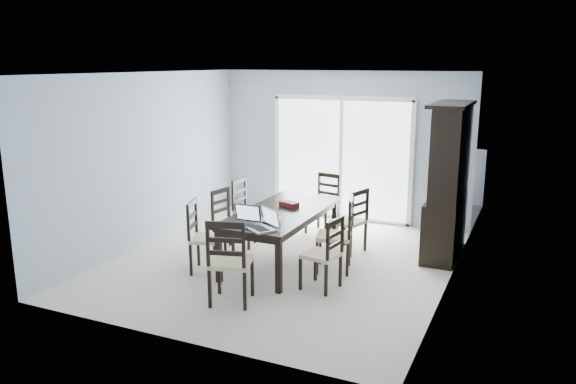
% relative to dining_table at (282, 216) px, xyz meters
% --- Properties ---
extents(floor, '(5.00, 5.00, 0.00)m').
position_rel_dining_table_xyz_m(floor, '(0.00, 0.00, -0.67)').
color(floor, silver).
rests_on(floor, ground).
extents(ceiling, '(5.00, 5.00, 0.00)m').
position_rel_dining_table_xyz_m(ceiling, '(0.00, 0.00, 1.93)').
color(ceiling, white).
rests_on(ceiling, back_wall).
extents(back_wall, '(4.50, 0.02, 2.60)m').
position_rel_dining_table_xyz_m(back_wall, '(0.00, 2.50, 0.63)').
color(back_wall, '#99A9B7').
rests_on(back_wall, floor).
extents(wall_left, '(0.02, 5.00, 2.60)m').
position_rel_dining_table_xyz_m(wall_left, '(-2.25, 0.00, 0.63)').
color(wall_left, '#99A9B7').
rests_on(wall_left, floor).
extents(wall_right, '(0.02, 5.00, 2.60)m').
position_rel_dining_table_xyz_m(wall_right, '(2.25, 0.00, 0.63)').
color(wall_right, '#99A9B7').
rests_on(wall_right, floor).
extents(balcony, '(4.50, 2.00, 0.10)m').
position_rel_dining_table_xyz_m(balcony, '(0.00, 3.50, -0.72)').
color(balcony, gray).
rests_on(balcony, ground).
extents(railing, '(4.50, 0.06, 1.10)m').
position_rel_dining_table_xyz_m(railing, '(0.00, 4.50, -0.12)').
color(railing, '#99999E').
rests_on(railing, balcony).
extents(dining_table, '(1.00, 2.20, 0.75)m').
position_rel_dining_table_xyz_m(dining_table, '(0.00, 0.00, 0.00)').
color(dining_table, black).
rests_on(dining_table, floor).
extents(china_hutch, '(0.50, 1.38, 2.20)m').
position_rel_dining_table_xyz_m(china_hutch, '(2.02, 1.25, 0.40)').
color(china_hutch, black).
rests_on(china_hutch, floor).
extents(sliding_door, '(2.52, 0.05, 2.18)m').
position_rel_dining_table_xyz_m(sliding_door, '(0.00, 2.48, 0.41)').
color(sliding_door, silver).
rests_on(sliding_door, floor).
extents(chair_left_near, '(0.54, 0.53, 1.12)m').
position_rel_dining_table_xyz_m(chair_left_near, '(-0.84, -0.75, -0.08)').
color(chair_left_near, black).
rests_on(chair_left_near, floor).
extents(chair_left_mid, '(0.47, 0.46, 1.06)m').
position_rel_dining_table_xyz_m(chair_left_mid, '(-0.97, 0.14, -0.11)').
color(chair_left_mid, black).
rests_on(chair_left_mid, floor).
extents(chair_left_far, '(0.44, 0.43, 1.09)m').
position_rel_dining_table_xyz_m(chair_left_far, '(-1.01, 0.80, -0.09)').
color(chair_left_far, black).
rests_on(chair_left_far, floor).
extents(chair_right_near, '(0.47, 0.46, 1.06)m').
position_rel_dining_table_xyz_m(chair_right_near, '(0.92, -0.67, -0.11)').
color(chair_right_near, black).
rests_on(chair_right_near, floor).
extents(chair_right_mid, '(0.55, 0.54, 1.17)m').
position_rel_dining_table_xyz_m(chair_right_mid, '(0.86, 0.03, -0.05)').
color(chair_right_mid, black).
rests_on(chair_right_mid, floor).
extents(chair_right_far, '(0.53, 0.52, 1.11)m').
position_rel_dining_table_xyz_m(chair_right_far, '(0.78, 0.79, -0.09)').
color(chair_right_far, black).
rests_on(chair_right_far, floor).
extents(chair_end_near, '(0.56, 0.57, 1.20)m').
position_rel_dining_table_xyz_m(chair_end_near, '(0.06, -1.56, -0.04)').
color(chair_end_near, black).
rests_on(chair_end_near, floor).
extents(chair_end_far, '(0.49, 0.50, 1.11)m').
position_rel_dining_table_xyz_m(chair_end_far, '(0.02, 1.64, -0.09)').
color(chair_end_far, black).
rests_on(chair_end_far, floor).
extents(laptop_dark, '(0.36, 0.26, 0.25)m').
position_rel_dining_table_xyz_m(laptop_dark, '(-0.13, -0.88, 0.14)').
color(laptop_dark, black).
rests_on(laptop_dark, dining_table).
extents(laptop_silver, '(0.45, 0.42, 0.26)m').
position_rel_dining_table_xyz_m(laptop_silver, '(0.14, -0.93, 0.14)').
color(laptop_silver, '#BBBBBD').
rests_on(laptop_silver, dining_table).
extents(book_stack, '(0.33, 0.31, 0.04)m').
position_rel_dining_table_xyz_m(book_stack, '(0.10, -0.58, 0.10)').
color(book_stack, maroon).
rests_on(book_stack, dining_table).
extents(cell_phone, '(0.11, 0.10, 0.01)m').
position_rel_dining_table_xyz_m(cell_phone, '(0.12, -0.93, 0.08)').
color(cell_phone, black).
rests_on(cell_phone, dining_table).
extents(game_box, '(0.30, 0.22, 0.07)m').
position_rel_dining_table_xyz_m(game_box, '(0.00, 0.23, 0.11)').
color(game_box, '#4F0F19').
rests_on(game_box, dining_table).
extents(hot_tub, '(1.99, 1.83, 0.91)m').
position_rel_dining_table_xyz_m(hot_tub, '(-0.94, 3.63, -0.22)').
color(hot_tub, maroon).
rests_on(hot_tub, balcony).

